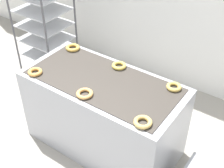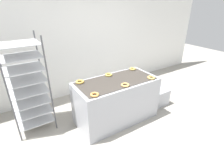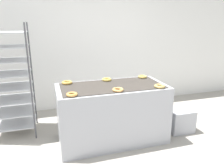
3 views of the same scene
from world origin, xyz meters
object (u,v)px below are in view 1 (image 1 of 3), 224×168
donut_far_center (119,66)px  donut_far_left (73,48)px  baking_rack_cart (43,17)px  donut_near_left (35,72)px  fryer_machine (103,114)px  donut_near_right (143,122)px  donut_far_right (174,87)px  donut_near_center (84,94)px

donut_far_center → donut_far_left: bearing=179.9°
baking_rack_cart → donut_far_left: bearing=-24.0°
donut_near_left → donut_far_center: bearing=42.8°
fryer_machine → donut_near_right: (0.60, -0.28, 0.44)m
donut_far_right → donut_near_left: bearing=-155.2°
donut_far_left → baking_rack_cart: bearing=156.0°
donut_far_center → baking_rack_cart: bearing=165.6°
donut_near_left → donut_near_center: (0.59, 0.02, -0.00)m
donut_near_center → donut_near_right: 0.60m
baking_rack_cart → donut_near_left: baking_rack_cart is taller
donut_near_right → donut_far_right: (-0.00, 0.55, -0.00)m
fryer_machine → baking_rack_cart: baking_rack_cart is taller
donut_far_center → donut_near_left: bearing=-137.2°
fryer_machine → donut_near_left: bearing=-154.9°
donut_near_left → donut_far_center: (0.60, 0.55, 0.00)m
donut_near_right → donut_near_center: bearing=178.5°
baking_rack_cart → donut_near_left: (0.81, -0.91, -0.00)m
donut_far_center → donut_far_right: 0.60m
donut_near_center → donut_far_center: size_ratio=1.04×
baking_rack_cart → donut_far_center: (1.40, -0.36, -0.00)m
donut_near_right → donut_far_right: bearing=90.3°
baking_rack_cart → donut_far_right: size_ratio=12.45×
baking_rack_cart → donut_far_center: size_ratio=11.92×
donut_near_center → donut_far_right: 0.80m
fryer_machine → donut_far_left: bearing=155.6°
donut_near_left → donut_far_center: 0.81m
baking_rack_cart → donut_near_right: bearing=-24.5°
baking_rack_cart → donut_far_left: baking_rack_cart is taller
baking_rack_cart → donut_near_right: baking_rack_cart is taller
donut_far_left → donut_near_left: bearing=-89.7°
donut_near_left → donut_far_left: 0.55m
baking_rack_cart → donut_near_right: (2.00, -0.91, -0.00)m
fryer_machine → donut_far_left: 0.79m
fryer_machine → donut_near_center: (-0.00, -0.26, 0.44)m
fryer_machine → donut_far_center: (-0.00, 0.27, 0.44)m
fryer_machine → donut_far_right: (0.59, 0.27, 0.44)m
donut_far_right → fryer_machine: bearing=-155.4°
baking_rack_cart → donut_near_left: size_ratio=12.46×
fryer_machine → donut_far_center: 0.52m
fryer_machine → donut_far_center: donut_far_center is taller
donut_far_left → donut_far_right: 1.19m
donut_far_left → donut_near_center: bearing=-41.9°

